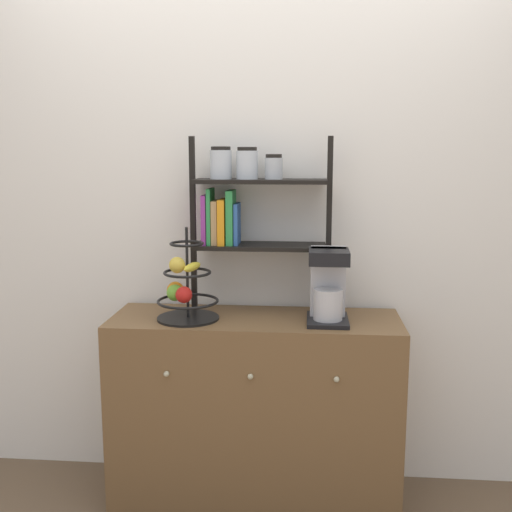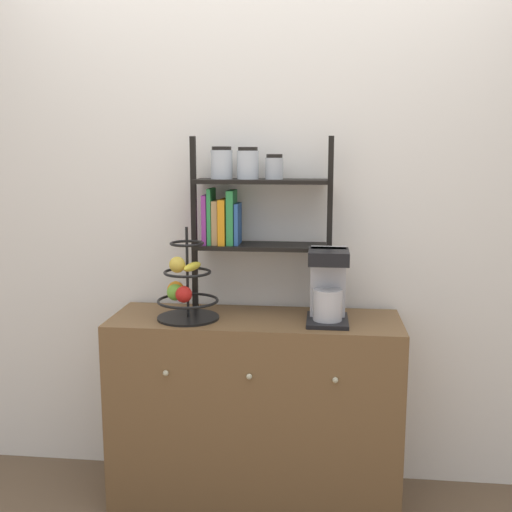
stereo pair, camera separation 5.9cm
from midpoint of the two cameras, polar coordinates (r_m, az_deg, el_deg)
The scene contains 5 objects.
wall_back at distance 2.81m, azimuth -0.22°, elevation 4.37°, with size 7.00×0.05×2.60m, color silver.
sideboard at distance 2.78m, azimuth -0.70°, elevation -14.39°, with size 1.27×0.44×0.85m.
coffee_maker at distance 2.57m, azimuth 6.22°, elevation -2.74°, with size 0.18×0.23×0.31m.
fruit_stand at distance 2.61m, azimuth -7.50°, elevation -3.19°, with size 0.27×0.27×0.40m.
shelf_hutch at distance 2.68m, azimuth -1.97°, elevation 4.94°, with size 0.63×0.20×0.79m.
Camera 1 is at (0.23, -2.32, 1.56)m, focal length 42.00 mm.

